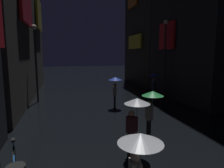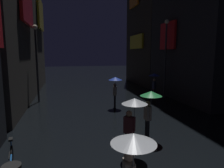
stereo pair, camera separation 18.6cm
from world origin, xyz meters
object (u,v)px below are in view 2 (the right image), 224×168
(pedestrian_foreground_right_clear, at_px, (133,111))
(pedestrian_foreground_left_clear, at_px, (132,154))
(pedestrian_near_crossing_blue, at_px, (115,84))
(bicycle_parked_at_storefront, at_px, (11,163))
(pedestrian_far_right_green, at_px, (150,102))
(streetlamp_right_far, at_px, (166,51))
(streetlamp_left_far, at_px, (36,55))
(pedestrian_midstreet_left_blue, at_px, (154,79))

(pedestrian_foreground_right_clear, bearing_deg, pedestrian_foreground_left_clear, -109.31)
(pedestrian_near_crossing_blue, bearing_deg, bicycle_parked_at_storefront, -126.07)
(pedestrian_far_right_green, xyz_separation_m, streetlamp_right_far, (4.56, 7.39, 2.22))
(pedestrian_foreground_right_clear, xyz_separation_m, streetlamp_left_far, (-4.30, 9.45, 1.90))
(streetlamp_right_far, bearing_deg, pedestrian_far_right_green, -121.66)
(pedestrian_foreground_right_clear, xyz_separation_m, pedestrian_near_crossing_blue, (0.97, 6.40, 0.00))
(pedestrian_midstreet_left_blue, bearing_deg, streetlamp_right_far, 16.99)
(pedestrian_midstreet_left_blue, bearing_deg, bicycle_parked_at_storefront, -135.13)
(pedestrian_foreground_right_clear, bearing_deg, pedestrian_far_right_green, 44.82)
(pedestrian_foreground_right_clear, distance_m, streetlamp_left_far, 10.55)
(pedestrian_foreground_left_clear, xyz_separation_m, pedestrian_midstreet_left_blue, (5.63, 11.07, 0.00))
(pedestrian_near_crossing_blue, height_order, bicycle_parked_at_storefront, pedestrian_near_crossing_blue)
(pedestrian_foreground_right_clear, height_order, pedestrian_far_right_green, same)
(pedestrian_foreground_right_clear, height_order, bicycle_parked_at_storefront, pedestrian_foreground_right_clear)
(pedestrian_near_crossing_blue, xyz_separation_m, streetlamp_right_far, (4.73, 2.13, 2.22))
(pedestrian_midstreet_left_blue, xyz_separation_m, streetlamp_left_far, (-8.92, 1.25, 1.90))
(pedestrian_foreground_right_clear, xyz_separation_m, streetlamp_right_far, (5.70, 8.53, 2.22))
(bicycle_parked_at_storefront, xyz_separation_m, streetlamp_right_far, (9.60, 8.82, 3.50))
(pedestrian_foreground_right_clear, relative_size, streetlamp_left_far, 0.37)
(pedestrian_foreground_right_clear, height_order, pedestrian_near_crossing_blue, same)
(pedestrian_foreground_left_clear, relative_size, bicycle_parked_at_storefront, 1.18)
(pedestrian_far_right_green, bearing_deg, pedestrian_foreground_left_clear, -118.20)
(pedestrian_near_crossing_blue, xyz_separation_m, bicycle_parked_at_storefront, (-4.87, -6.69, -1.28))
(pedestrian_far_right_green, bearing_deg, pedestrian_midstreet_left_blue, 63.76)
(pedestrian_near_crossing_blue, bearing_deg, streetlamp_left_far, 149.95)
(bicycle_parked_at_storefront, xyz_separation_m, streetlamp_left_far, (-0.40, 9.73, 3.18))
(streetlamp_right_far, distance_m, streetlamp_left_far, 10.05)
(pedestrian_near_crossing_blue, bearing_deg, pedestrian_midstreet_left_blue, 26.23)
(pedestrian_midstreet_left_blue, relative_size, pedestrian_far_right_green, 1.00)
(pedestrian_foreground_right_clear, relative_size, pedestrian_far_right_green, 1.00)
(pedestrian_midstreet_left_blue, bearing_deg, pedestrian_near_crossing_blue, -153.77)
(streetlamp_right_far, bearing_deg, pedestrian_midstreet_left_blue, -163.01)
(pedestrian_far_right_green, relative_size, streetlamp_left_far, 0.37)
(pedestrian_midstreet_left_blue, height_order, pedestrian_far_right_green, same)
(streetlamp_right_far, bearing_deg, pedestrian_foreground_right_clear, -123.77)
(pedestrian_near_crossing_blue, relative_size, bicycle_parked_at_storefront, 1.18)
(pedestrian_far_right_green, bearing_deg, bicycle_parked_at_storefront, -164.25)
(pedestrian_foreground_left_clear, distance_m, pedestrian_far_right_green, 4.55)
(bicycle_parked_at_storefront, bearing_deg, pedestrian_foreground_left_clear, -41.78)
(pedestrian_far_right_green, bearing_deg, streetlamp_right_far, 58.34)
(streetlamp_right_far, bearing_deg, pedestrian_foreground_left_clear, -120.47)
(pedestrian_midstreet_left_blue, height_order, pedestrian_near_crossing_blue, same)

